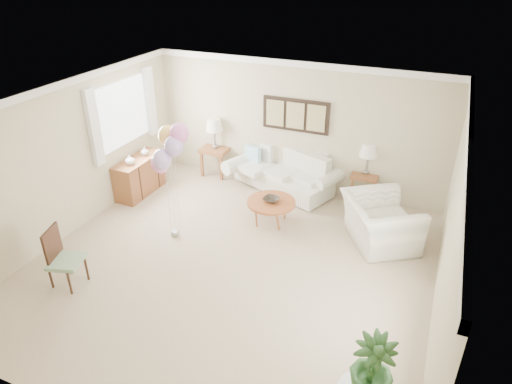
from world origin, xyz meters
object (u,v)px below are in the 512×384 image
coffee_table (271,203)px  armchair (380,222)px  balloon_cluster (169,148)px  accent_chair (62,256)px  sofa (284,173)px

coffee_table → armchair: bearing=3.8°
balloon_cluster → armchair: bearing=19.6°
accent_chair → armchair: bearing=35.4°
coffee_table → armchair: (1.90, 0.13, -0.01)m
coffee_table → accent_chair: accent_chair is taller
armchair → accent_chair: 5.01m
accent_chair → balloon_cluster: 2.25m
balloon_cluster → coffee_table: bearing=37.4°
sofa → balloon_cluster: size_ratio=1.24×
coffee_table → accent_chair: size_ratio=0.96×
accent_chair → balloon_cluster: size_ratio=0.44×
accent_chair → sofa: bearing=65.1°
coffee_table → balloon_cluster: (-1.35, -1.04, 1.23)m
accent_chair → balloon_cluster: bearing=64.5°
sofa → coffee_table: 1.41m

